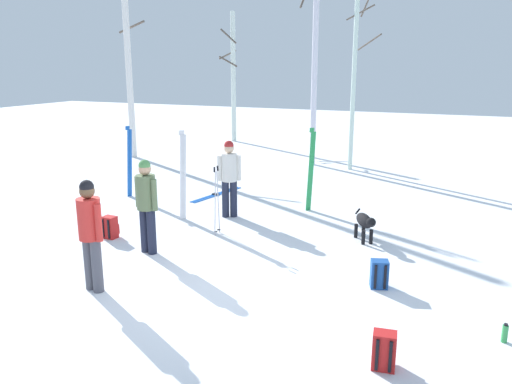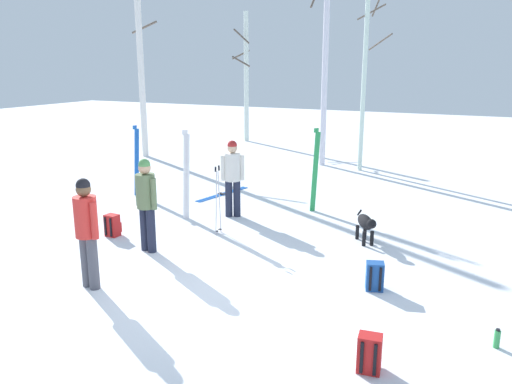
# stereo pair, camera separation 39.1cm
# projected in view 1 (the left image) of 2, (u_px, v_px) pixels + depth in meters

# --- Properties ---
(ground_plane) EXTENTS (60.00, 60.00, 0.00)m
(ground_plane) POSITION_uv_depth(u_px,v_px,m) (217.00, 296.00, 7.54)
(ground_plane) COLOR white
(person_0) EXTENTS (0.51, 0.34, 1.72)m
(person_0) POSITION_uv_depth(u_px,v_px,m) (90.00, 229.00, 7.51)
(person_0) COLOR #4C4C56
(person_0) RESTS_ON ground_plane
(person_1) EXTENTS (0.51, 0.34, 1.72)m
(person_1) POSITION_uv_depth(u_px,v_px,m) (146.00, 200.00, 9.04)
(person_1) COLOR #1E2338
(person_1) RESTS_ON ground_plane
(person_3) EXTENTS (0.46, 0.34, 1.72)m
(person_3) POSITION_uv_depth(u_px,v_px,m) (229.00, 174.00, 11.19)
(person_3) COLOR #1E2338
(person_3) RESTS_ON ground_plane
(dog) EXTENTS (0.53, 0.78, 0.57)m
(dog) POSITION_uv_depth(u_px,v_px,m) (365.00, 222.00, 9.75)
(dog) COLOR black
(dog) RESTS_ON ground_plane
(ski_pair_planted_0) EXTENTS (0.16, 0.14, 1.96)m
(ski_pair_planted_0) POSITION_uv_depth(u_px,v_px,m) (183.00, 176.00, 11.00)
(ski_pair_planted_0) COLOR white
(ski_pair_planted_0) RESTS_ON ground_plane
(ski_pair_planted_1) EXTENTS (0.09, 0.24, 1.81)m
(ski_pair_planted_1) POSITION_uv_depth(u_px,v_px,m) (130.00, 162.00, 12.98)
(ski_pair_planted_1) COLOR blue
(ski_pair_planted_1) RESTS_ON ground_plane
(ski_pair_planted_2) EXTENTS (0.16, 0.19, 1.93)m
(ski_pair_planted_2) POSITION_uv_depth(u_px,v_px,m) (311.00, 170.00, 11.71)
(ski_pair_planted_2) COLOR green
(ski_pair_planted_2) RESTS_ON ground_plane
(ski_pair_lying_0) EXTENTS (0.56, 1.91, 0.05)m
(ski_pair_lying_0) POSITION_uv_depth(u_px,v_px,m) (217.00, 194.00, 13.31)
(ski_pair_lying_0) COLOR blue
(ski_pair_lying_0) RESTS_ON ground_plane
(ski_poles_0) EXTENTS (0.07, 0.23, 1.39)m
(ski_poles_0) POSITION_uv_depth(u_px,v_px,m) (217.00, 198.00, 10.09)
(ski_poles_0) COLOR #B2B2BC
(ski_poles_0) RESTS_ON ground_plane
(backpack_0) EXTENTS (0.27, 0.30, 0.44)m
(backpack_0) POSITION_uv_depth(u_px,v_px,m) (110.00, 227.00, 10.00)
(backpack_0) COLOR red
(backpack_0) RESTS_ON ground_plane
(backpack_1) EXTENTS (0.28, 0.31, 0.44)m
(backpack_1) POSITION_uv_depth(u_px,v_px,m) (384.00, 351.00, 5.72)
(backpack_1) COLOR red
(backpack_1) RESTS_ON ground_plane
(backpack_2) EXTENTS (0.31, 0.33, 0.44)m
(backpack_2) POSITION_uv_depth(u_px,v_px,m) (379.00, 274.00, 7.79)
(backpack_2) COLOR #1E4C99
(backpack_2) RESTS_ON ground_plane
(water_bottle_0) EXTENTS (0.07, 0.07, 0.25)m
(water_bottle_0) POSITION_uv_depth(u_px,v_px,m) (505.00, 333.00, 6.28)
(water_bottle_0) COLOR green
(water_bottle_0) RESTS_ON ground_plane
(birch_tree_0) EXTENTS (1.31, 0.84, 7.86)m
(birch_tree_0) POSITION_uv_depth(u_px,v_px,m) (128.00, 42.00, 17.66)
(birch_tree_0) COLOR white
(birch_tree_0) RESTS_ON ground_plane
(birch_tree_1) EXTENTS (1.01, 1.10, 5.42)m
(birch_tree_1) POSITION_uv_depth(u_px,v_px,m) (233.00, 76.00, 21.72)
(birch_tree_1) COLOR silver
(birch_tree_1) RESTS_ON ground_plane
(birch_tree_2) EXTENTS (1.18, 1.03, 7.94)m
(birch_tree_2) POSITION_uv_depth(u_px,v_px,m) (315.00, 43.00, 16.35)
(birch_tree_2) COLOR silver
(birch_tree_2) RESTS_ON ground_plane
(birch_tree_3) EXTENTS (1.38, 1.39, 6.26)m
(birch_tree_3) POSITION_uv_depth(u_px,v_px,m) (355.00, 65.00, 15.70)
(birch_tree_3) COLOR silver
(birch_tree_3) RESTS_ON ground_plane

